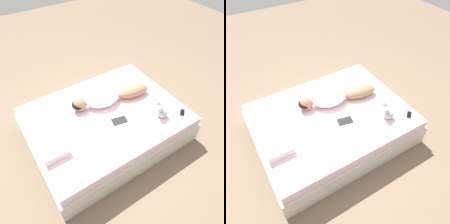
{
  "view_description": "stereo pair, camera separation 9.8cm",
  "coord_description": "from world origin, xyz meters",
  "views": [
    {
      "loc": [
        -1.97,
        1.18,
        2.82
      ],
      "look_at": [
        -0.08,
        -0.07,
        0.53
      ],
      "focal_mm": 35.0,
      "sensor_mm": 36.0,
      "label": 1
    },
    {
      "loc": [
        -2.03,
        1.1,
        2.82
      ],
      "look_at": [
        -0.08,
        -0.07,
        0.53
      ],
      "focal_mm": 35.0,
      "sensor_mm": 36.0,
      "label": 2
    }
  ],
  "objects": [
    {
      "name": "coffee_mug",
      "position": [
        -0.23,
        -0.81,
        0.52
      ],
      "size": [
        0.12,
        0.09,
        0.09
      ],
      "color": "white",
      "rests_on": "bed"
    },
    {
      "name": "ground_plane",
      "position": [
        0.0,
        0.0,
        0.0
      ],
      "size": [
        12.0,
        12.0,
        0.0
      ],
      "primitive_type": "plane",
      "color": "#7A6651"
    },
    {
      "name": "pillow",
      "position": [
        -0.12,
        0.91,
        0.53
      ],
      "size": [
        0.53,
        0.34,
        0.11
      ],
      "color": "white",
      "rests_on": "bed"
    },
    {
      "name": "cell_phone",
      "position": [
        -0.63,
        -0.98,
        0.48
      ],
      "size": [
        0.15,
        0.16,
        0.01
      ],
      "rotation": [
        0.0,
        0.0,
        0.7
      ],
      "color": "#333842",
      "rests_on": "bed"
    },
    {
      "name": "bed",
      "position": [
        0.0,
        0.0,
        0.24
      ],
      "size": [
        1.79,
        2.31,
        0.48
      ],
      "color": "beige",
      "rests_on": "ground_plane"
    },
    {
      "name": "open_magazine",
      "position": [
        -0.36,
        -0.07,
        0.48
      ],
      "size": [
        0.51,
        0.4,
        0.01
      ],
      "rotation": [
        0.0,
        0.0,
        -0.21
      ],
      "color": "white",
      "rests_on": "bed"
    },
    {
      "name": "person",
      "position": [
        0.19,
        -0.18,
        0.57
      ],
      "size": [
        0.49,
        1.29,
        0.21
      ],
      "rotation": [
        0.0,
        0.0,
        -0.19
      ],
      "color": "#A37556",
      "rests_on": "bed"
    },
    {
      "name": "plush_toy",
      "position": [
        -0.51,
        -0.66,
        0.57
      ],
      "size": [
        0.17,
        0.18,
        0.22
      ],
      "color": "#B2BCCC",
      "rests_on": "bed"
    }
  ]
}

